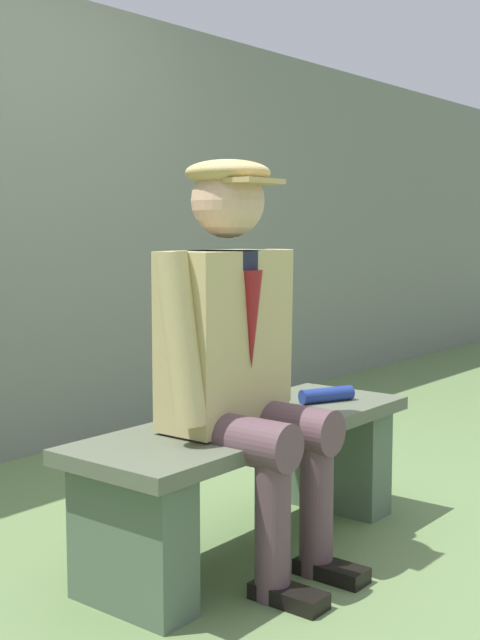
# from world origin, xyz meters

# --- Properties ---
(ground_plane) EXTENTS (30.00, 30.00, 0.00)m
(ground_plane) POSITION_xyz_m (0.00, 0.00, 0.00)
(ground_plane) COLOR #637E4A
(bench) EXTENTS (1.40, 0.47, 0.47)m
(bench) POSITION_xyz_m (0.00, 0.00, 0.30)
(bench) COLOR #58604C
(bench) RESTS_ON ground
(seated_man) EXTENTS (0.60, 0.59, 1.34)m
(seated_man) POSITION_xyz_m (0.15, 0.06, 0.74)
(seated_man) COLOR tan
(seated_man) RESTS_ON ground
(rolled_magazine) EXTENTS (0.22, 0.14, 0.06)m
(rolled_magazine) POSITION_xyz_m (-0.42, 0.04, 0.50)
(rolled_magazine) COLOR navy
(rolled_magazine) RESTS_ON bench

